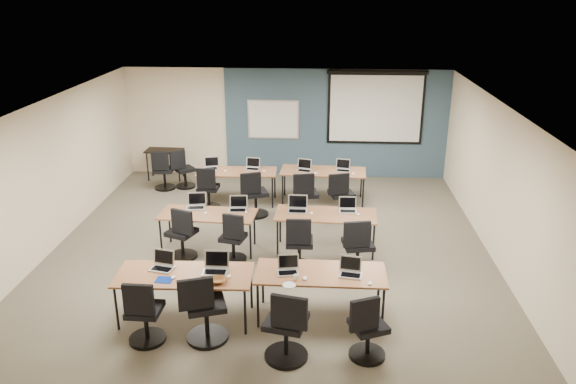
# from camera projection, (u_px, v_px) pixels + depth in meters

# --- Properties ---
(floor) EXTENTS (8.00, 9.00, 0.02)m
(floor) POSITION_uv_depth(u_px,v_px,m) (269.00, 253.00, 10.25)
(floor) COLOR #6B6354
(floor) RESTS_ON ground
(ceiling) EXTENTS (8.00, 9.00, 0.02)m
(ceiling) POSITION_uv_depth(u_px,v_px,m) (268.00, 107.00, 9.31)
(ceiling) COLOR white
(ceiling) RESTS_ON ground
(wall_back) EXTENTS (8.00, 0.04, 2.70)m
(wall_back) POSITION_uv_depth(u_px,v_px,m) (286.00, 123.00, 13.99)
(wall_back) COLOR beige
(wall_back) RESTS_ON ground
(wall_front) EXTENTS (8.00, 0.04, 2.70)m
(wall_front) POSITION_uv_depth(u_px,v_px,m) (226.00, 334.00, 5.57)
(wall_front) COLOR beige
(wall_front) RESTS_ON ground
(wall_left) EXTENTS (0.04, 9.00, 2.70)m
(wall_left) POSITION_uv_depth(u_px,v_px,m) (46.00, 179.00, 10.01)
(wall_left) COLOR beige
(wall_left) RESTS_ON ground
(wall_right) EXTENTS (0.04, 9.00, 2.70)m
(wall_right) POSITION_uv_depth(u_px,v_px,m) (502.00, 188.00, 9.54)
(wall_right) COLOR beige
(wall_right) RESTS_ON ground
(blue_accent_panel) EXTENTS (5.50, 0.04, 2.70)m
(blue_accent_panel) POSITION_uv_depth(u_px,v_px,m) (336.00, 124.00, 13.88)
(blue_accent_panel) COLOR #3D5977
(blue_accent_panel) RESTS_ON wall_back
(whiteboard) EXTENTS (1.28, 0.03, 0.98)m
(whiteboard) POSITION_uv_depth(u_px,v_px,m) (273.00, 120.00, 13.90)
(whiteboard) COLOR silver
(whiteboard) RESTS_ON wall_back
(projector_screen) EXTENTS (2.40, 0.10, 1.82)m
(projector_screen) POSITION_uv_depth(u_px,v_px,m) (376.00, 104.00, 13.58)
(projector_screen) COLOR black
(projector_screen) RESTS_ON wall_back
(training_table_front_left) EXTENTS (1.94, 0.81, 0.73)m
(training_table_front_left) POSITION_uv_depth(u_px,v_px,m) (185.00, 277.00, 8.01)
(training_table_front_left) COLOR #9D633C
(training_table_front_left) RESTS_ON floor
(training_table_front_right) EXTENTS (1.87, 0.78, 0.73)m
(training_table_front_right) POSITION_uv_depth(u_px,v_px,m) (321.00, 275.00, 8.05)
(training_table_front_right) COLOR #915D26
(training_table_front_right) RESTS_ON floor
(training_table_mid_left) EXTENTS (1.73, 0.72, 0.73)m
(training_table_mid_left) POSITION_uv_depth(u_px,v_px,m) (208.00, 216.00, 10.12)
(training_table_mid_left) COLOR olive
(training_table_mid_left) RESTS_ON floor
(training_table_mid_right) EXTENTS (1.82, 0.76, 0.73)m
(training_table_mid_right) POSITION_uv_depth(u_px,v_px,m) (326.00, 216.00, 10.10)
(training_table_mid_right) COLOR brown
(training_table_mid_right) RESTS_ON floor
(training_table_back_left) EXTENTS (1.75, 0.73, 0.73)m
(training_table_back_left) POSITION_uv_depth(u_px,v_px,m) (237.00, 173.00, 12.40)
(training_table_back_left) COLOR #905C26
(training_table_back_left) RESTS_ON floor
(training_table_back_right) EXTENTS (1.88, 0.78, 0.73)m
(training_table_back_right) POSITION_uv_depth(u_px,v_px,m) (323.00, 172.00, 12.43)
(training_table_back_right) COLOR olive
(training_table_back_right) RESTS_ON floor
(laptop_0) EXTENTS (0.33, 0.28, 0.25)m
(laptop_0) POSITION_uv_depth(u_px,v_px,m) (163.00, 264.00, 8.15)
(laptop_0) COLOR #B1B1BF
(laptop_0) RESTS_ON training_table_front_left
(mouse_0) EXTENTS (0.08, 0.11, 0.03)m
(mouse_0) POSITION_uv_depth(u_px,v_px,m) (173.00, 277.00, 7.88)
(mouse_0) COLOR white
(mouse_0) RESTS_ON training_table_front_left
(task_chair_0) EXTENTS (0.51, 0.51, 0.99)m
(task_chair_0) POSITION_uv_depth(u_px,v_px,m) (144.00, 317.00, 7.54)
(task_chair_0) COLOR black
(task_chair_0) RESTS_ON floor
(laptop_1) EXTENTS (0.36, 0.31, 0.27)m
(laptop_1) POSITION_uv_depth(u_px,v_px,m) (216.00, 267.00, 8.06)
(laptop_1) COLOR #A2A2AD
(laptop_1) RESTS_ON training_table_front_left
(mouse_1) EXTENTS (0.06, 0.10, 0.03)m
(mouse_1) POSITION_uv_depth(u_px,v_px,m) (229.00, 276.00, 7.91)
(mouse_1) COLOR white
(mouse_1) RESTS_ON training_table_front_left
(task_chair_1) EXTENTS (0.60, 0.58, 1.05)m
(task_chair_1) POSITION_uv_depth(u_px,v_px,m) (204.00, 313.00, 7.57)
(task_chair_1) COLOR black
(task_chair_1) RESTS_ON floor
(laptop_2) EXTENTS (0.31, 0.26, 0.23)m
(laptop_2) POSITION_uv_depth(u_px,v_px,m) (288.00, 268.00, 8.03)
(laptop_2) COLOR #B7B7B7
(laptop_2) RESTS_ON training_table_front_right
(mouse_2) EXTENTS (0.09, 0.12, 0.04)m
(mouse_2) POSITION_uv_depth(u_px,v_px,m) (305.00, 278.00, 7.85)
(mouse_2) COLOR white
(mouse_2) RESTS_ON training_table_front_right
(task_chair_2) EXTENTS (0.58, 0.58, 1.05)m
(task_chair_2) POSITION_uv_depth(u_px,v_px,m) (287.00, 331.00, 7.18)
(task_chair_2) COLOR black
(task_chair_2) RESTS_ON floor
(laptop_3) EXTENTS (0.31, 0.27, 0.24)m
(laptop_3) POSITION_uv_depth(u_px,v_px,m) (351.00, 270.00, 7.97)
(laptop_3) COLOR silver
(laptop_3) RESTS_ON training_table_front_right
(mouse_3) EXTENTS (0.07, 0.10, 0.03)m
(mouse_3) POSITION_uv_depth(u_px,v_px,m) (370.00, 283.00, 7.72)
(mouse_3) COLOR white
(mouse_3) RESTS_ON training_table_front_right
(task_chair_3) EXTENTS (0.51, 0.48, 0.97)m
(task_chair_3) POSITION_uv_depth(u_px,v_px,m) (367.00, 332.00, 7.22)
(task_chair_3) COLOR black
(task_chair_3) RESTS_ON floor
(laptop_4) EXTENTS (0.34, 0.29, 0.26)m
(laptop_4) POSITION_uv_depth(u_px,v_px,m) (196.00, 204.00, 10.36)
(laptop_4) COLOR silver
(laptop_4) RESTS_ON training_table_mid_left
(mouse_4) EXTENTS (0.07, 0.10, 0.03)m
(mouse_4) POSITION_uv_depth(u_px,v_px,m) (206.00, 213.00, 10.08)
(mouse_4) COLOR white
(mouse_4) RESTS_ON training_table_mid_left
(task_chair_4) EXTENTS (0.53, 0.51, 0.99)m
(task_chair_4) POSITION_uv_depth(u_px,v_px,m) (182.00, 238.00, 9.90)
(task_chair_4) COLOR black
(task_chair_4) RESTS_ON floor
(laptop_5) EXTENTS (0.33, 0.28, 0.25)m
(laptop_5) POSITION_uv_depth(u_px,v_px,m) (238.00, 207.00, 10.24)
(laptop_5) COLOR #B3B3BD
(laptop_5) RESTS_ON training_table_mid_left
(mouse_5) EXTENTS (0.06, 0.09, 0.03)m
(mouse_5) POSITION_uv_depth(u_px,v_px,m) (246.00, 212.00, 10.12)
(mouse_5) COLOR white
(mouse_5) RESTS_ON training_table_mid_left
(task_chair_5) EXTENTS (0.46, 0.46, 0.95)m
(task_chair_5) POSITION_uv_depth(u_px,v_px,m) (233.00, 242.00, 9.80)
(task_chair_5) COLOR black
(task_chair_5) RESTS_ON floor
(laptop_6) EXTENTS (0.36, 0.30, 0.27)m
(laptop_6) POSITION_uv_depth(u_px,v_px,m) (298.00, 207.00, 10.20)
(laptop_6) COLOR #A9A9AF
(laptop_6) RESTS_ON training_table_mid_right
(mouse_6) EXTENTS (0.08, 0.11, 0.04)m
(mouse_6) POSITION_uv_depth(u_px,v_px,m) (311.00, 213.00, 10.08)
(mouse_6) COLOR white
(mouse_6) RESTS_ON training_table_mid_right
(task_chair_6) EXTENTS (0.51, 0.51, 1.00)m
(task_chair_6) POSITION_uv_depth(u_px,v_px,m) (299.00, 247.00, 9.52)
(task_chair_6) COLOR black
(task_chair_6) RESTS_ON floor
(laptop_7) EXTENTS (0.32, 0.27, 0.24)m
(laptop_7) POSITION_uv_depth(u_px,v_px,m) (348.00, 208.00, 10.20)
(laptop_7) COLOR silver
(laptop_7) RESTS_ON training_table_mid_right
(mouse_7) EXTENTS (0.06, 0.09, 0.03)m
(mouse_7) POSITION_uv_depth(u_px,v_px,m) (358.00, 214.00, 10.04)
(mouse_7) COLOR white
(mouse_7) RESTS_ON training_table_mid_right
(task_chair_7) EXTENTS (0.55, 0.55, 1.02)m
(task_chair_7) POSITION_uv_depth(u_px,v_px,m) (357.00, 251.00, 9.37)
(task_chair_7) COLOR black
(task_chair_7) RESTS_ON floor
(laptop_8) EXTENTS (0.32, 0.28, 0.25)m
(laptop_8) POSITION_uv_depth(u_px,v_px,m) (211.00, 166.00, 12.54)
(laptop_8) COLOR silver
(laptop_8) RESTS_ON training_table_back_left
(mouse_8) EXTENTS (0.07, 0.10, 0.03)m
(mouse_8) POSITION_uv_depth(u_px,v_px,m) (225.00, 171.00, 12.36)
(mouse_8) COLOR white
(mouse_8) RESTS_ON training_table_back_left
(task_chair_8) EXTENTS (0.49, 0.49, 0.97)m
(task_chair_8) POSITION_uv_depth(u_px,v_px,m) (208.00, 192.00, 12.10)
(task_chair_8) COLOR black
(task_chair_8) RESTS_ON floor
(laptop_9) EXTENTS (0.31, 0.27, 0.24)m
(laptop_9) POSITION_uv_depth(u_px,v_px,m) (253.00, 166.00, 12.51)
(laptop_9) COLOR #B3B4BF
(laptop_9) RESTS_ON training_table_back_left
(mouse_9) EXTENTS (0.09, 0.11, 0.04)m
(mouse_9) POSITION_uv_depth(u_px,v_px,m) (264.00, 171.00, 12.35)
(mouse_9) COLOR white
(mouse_9) RESTS_ON training_table_back_left
(task_chair_9) EXTENTS (0.55, 0.53, 1.01)m
(task_chair_9) POSITION_uv_depth(u_px,v_px,m) (255.00, 198.00, 11.72)
(task_chair_9) COLOR black
(task_chair_9) RESTS_ON floor
(laptop_10) EXTENTS (0.32, 0.27, 0.24)m
(laptop_10) POSITION_uv_depth(u_px,v_px,m) (304.00, 168.00, 12.40)
(laptop_10) COLOR #BABABA
(laptop_10) RESTS_ON training_table_back_right
(mouse_10) EXTENTS (0.07, 0.10, 0.04)m
(mouse_10) POSITION_uv_depth(u_px,v_px,m) (316.00, 173.00, 12.21)
(mouse_10) COLOR white
(mouse_10) RESTS_ON training_table_back_right
(task_chair_10) EXTENTS (0.53, 0.53, 1.01)m
(task_chair_10) POSITION_uv_depth(u_px,v_px,m) (305.00, 199.00, 11.66)
(task_chair_10) COLOR black
(task_chair_10) RESTS_ON floor
(laptop_11) EXTENTS (0.31, 0.27, 0.24)m
(laptop_11) POSITION_uv_depth(u_px,v_px,m) (343.00, 168.00, 12.41)
(laptop_11) COLOR silver
(laptop_11) RESTS_ON training_table_back_right
(mouse_11) EXTENTS (0.06, 0.09, 0.03)m
(mouse_11) POSITION_uv_depth(u_px,v_px,m) (353.00, 173.00, 12.19)
(mouse_11) COLOR white
(mouse_11) RESTS_ON training_table_back_right
(task_chair_11) EXTENTS (0.54, 0.53, 1.01)m
(task_chair_11) POSITION_uv_depth(u_px,v_px,m) (340.00, 199.00, 11.67)
(task_chair_11) COLOR black
(task_chair_11) RESTS_ON floor
(blue_mousepad) EXTENTS (0.25, 0.21, 0.01)m
(blue_mousepad) POSITION_uv_depth(u_px,v_px,m) (164.00, 280.00, 7.83)
(blue_mousepad) COLOR navy
(blue_mousepad) RESTS_ON training_table_front_left
(snack_bowl) EXTENTS (0.26, 0.26, 0.06)m
(snack_bowl) POSITION_uv_depth(u_px,v_px,m) (218.00, 280.00, 7.77)
(snack_bowl) COLOR brown
(snack_bowl) RESTS_ON training_table_front_left
(snack_plate) EXTENTS (0.19, 0.19, 0.01)m
(snack_plate) POSITION_uv_depth(u_px,v_px,m) (289.00, 285.00, 7.69)
(snack_plate) COLOR white
(snack_plate) RESTS_ON training_table_front_right
(coffee_cup) EXTENTS (0.08, 0.08, 0.06)m
(coffee_cup) POSITION_uv_depth(u_px,v_px,m) (296.00, 278.00, 7.81)
(coffee_cup) COLOR white
(coffee_cup) RESTS_ON snack_plate
(utility_table) EXTENTS (0.90, 0.50, 0.75)m
(utility_table) POSITION_uv_depth(u_px,v_px,m) (164.00, 154.00, 13.92)
(utility_table) COLOR black
(utility_table) RESTS_ON floor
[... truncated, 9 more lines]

